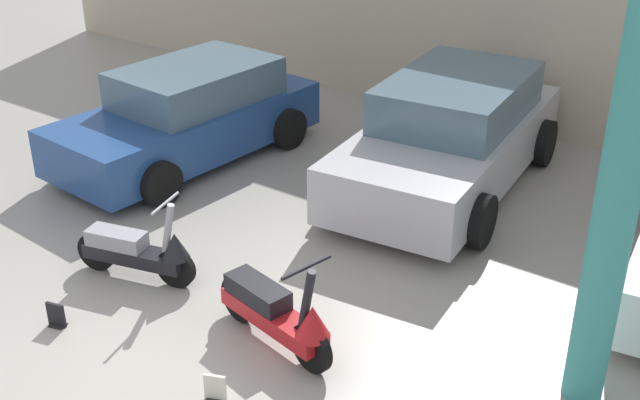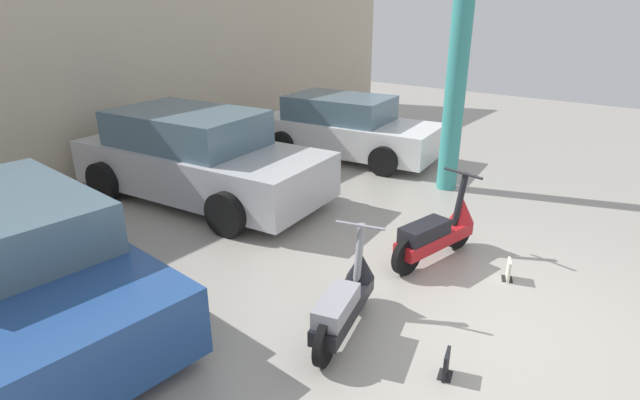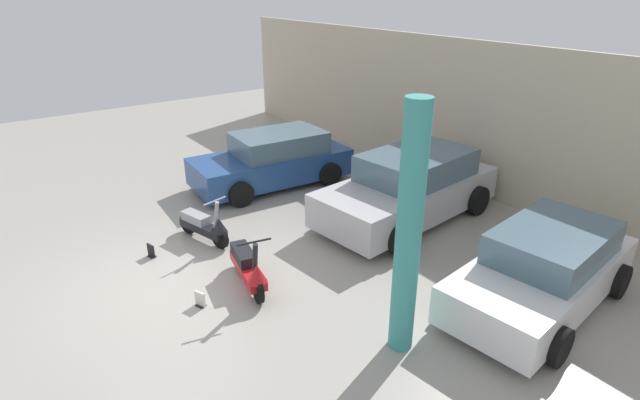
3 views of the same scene
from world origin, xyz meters
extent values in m
plane|color=#9E998E|center=(0.00, 0.00, 0.00)|extent=(28.00, 28.00, 0.00)
cube|color=beige|center=(0.00, 7.74, 1.80)|extent=(19.60, 0.12, 3.61)
cylinder|color=black|center=(-0.64, 1.32, 0.23)|extent=(0.46, 0.19, 0.45)
cylinder|color=black|center=(-1.61, 1.06, 0.23)|extent=(0.46, 0.19, 0.45)
cube|color=black|center=(-1.12, 1.19, 0.28)|extent=(1.21, 0.57, 0.16)
cube|color=gray|center=(-1.33, 1.13, 0.45)|extent=(0.70, 0.42, 0.18)
cylinder|color=gray|center=(-0.69, 1.30, 0.68)|extent=(0.22, 0.13, 0.64)
cylinder|color=gray|center=(-0.69, 1.30, 1.00)|extent=(0.16, 0.51, 0.03)
cone|color=black|center=(-0.62, 1.32, 0.51)|extent=(0.37, 0.37, 0.29)
cylinder|color=black|center=(1.37, 1.03, 0.24)|extent=(0.49, 0.18, 0.49)
cylinder|color=black|center=(0.31, 1.25, 0.24)|extent=(0.49, 0.18, 0.49)
cube|color=#B2191E|center=(0.84, 1.14, 0.30)|extent=(1.31, 0.55, 0.17)
cube|color=black|center=(0.62, 1.18, 0.48)|extent=(0.76, 0.42, 0.19)
cylinder|color=black|center=(1.31, 1.04, 0.73)|extent=(0.24, 0.13, 0.69)
cylinder|color=black|center=(1.31, 1.04, 1.08)|extent=(0.15, 0.56, 0.03)
cone|color=#B2191E|center=(1.39, 1.02, 0.55)|extent=(0.39, 0.39, 0.32)
cube|color=navy|center=(-2.94, 3.88, 0.50)|extent=(1.94, 4.09, 0.66)
cube|color=slate|center=(-2.92, 4.12, 1.09)|extent=(1.62, 2.33, 0.52)
cylinder|color=black|center=(-2.18, 2.59, 0.30)|extent=(0.25, 0.62, 0.61)
cylinder|color=black|center=(-1.99, 5.05, 0.30)|extent=(0.25, 0.62, 0.61)
cube|color=#B7B7BC|center=(0.53, 5.25, 0.54)|extent=(2.26, 4.50, 0.72)
cube|color=slate|center=(0.50, 5.51, 1.19)|extent=(1.84, 2.58, 0.57)
cylinder|color=black|center=(1.61, 4.01, 0.33)|extent=(0.30, 0.68, 0.66)
cylinder|color=black|center=(-0.25, 3.81, 0.33)|extent=(0.30, 0.68, 0.66)
cylinder|color=black|center=(1.32, 6.68, 0.33)|extent=(0.30, 0.68, 0.66)
cylinder|color=black|center=(-0.54, 6.48, 0.33)|extent=(0.30, 0.68, 0.66)
cube|color=white|center=(4.09, 4.68, 0.48)|extent=(2.04, 3.96, 0.63)
cube|color=slate|center=(4.06, 4.91, 1.04)|extent=(1.64, 2.28, 0.50)
cylinder|color=black|center=(5.05, 3.61, 0.29)|extent=(0.27, 0.60, 0.58)
cylinder|color=black|center=(3.42, 3.41, 0.29)|extent=(0.27, 0.60, 0.58)
cylinder|color=black|center=(4.76, 5.95, 0.29)|extent=(0.27, 0.60, 0.58)
cylinder|color=black|center=(3.13, 5.75, 0.29)|extent=(0.27, 0.60, 0.58)
cube|color=black|center=(-1.10, 0.10, 0.01)|extent=(0.18, 0.16, 0.01)
cube|color=black|center=(-1.10, 0.10, 0.13)|extent=(0.20, 0.08, 0.26)
cube|color=black|center=(0.93, 0.21, 0.01)|extent=(0.19, 0.17, 0.01)
cube|color=silver|center=(0.93, 0.21, 0.13)|extent=(0.20, 0.10, 0.26)
cylinder|color=teal|center=(3.51, 2.15, 1.80)|extent=(0.35, 0.35, 3.61)
camera|label=1|loc=(4.87, -3.73, 4.75)|focal=45.00mm
camera|label=2|loc=(-4.62, -1.18, 3.10)|focal=28.00mm
camera|label=3|loc=(7.50, -2.19, 4.84)|focal=28.00mm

